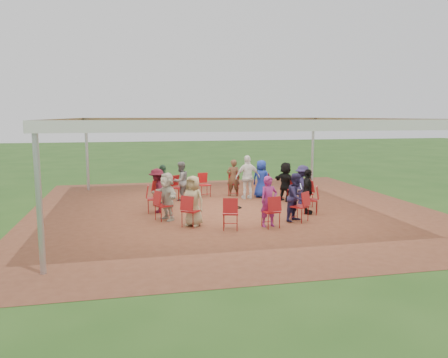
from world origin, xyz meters
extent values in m
plane|color=#274E18|center=(0.00, 0.00, 0.00)|extent=(80.00, 80.00, 0.00)
plane|color=brown|center=(0.00, 0.00, 0.01)|extent=(13.00, 13.00, 0.00)
cylinder|color=#B2B2B7|center=(-5.00, -5.00, 1.50)|extent=(0.12, 0.12, 3.00)
cylinder|color=#B2B2B7|center=(-5.00, 5.00, 1.50)|extent=(0.12, 0.12, 3.00)
cylinder|color=#B2B2B7|center=(5.00, 5.00, 1.50)|extent=(0.12, 0.12, 3.00)
plane|color=white|center=(0.00, 0.00, 3.00)|extent=(10.30, 10.30, 0.00)
cube|color=white|center=(0.00, -5.15, 2.88)|extent=(10.30, 0.03, 0.24)
cube|color=white|center=(0.00, 5.15, 2.88)|extent=(10.30, 0.03, 0.24)
cube|color=white|center=(-5.15, 0.00, 2.88)|extent=(0.03, 10.30, 0.24)
cube|color=white|center=(5.15, 0.00, 2.88)|extent=(0.03, 10.30, 0.24)
imported|color=#231E43|center=(2.44, -0.06, 0.72)|extent=(0.48, 0.93, 1.42)
imported|color=black|center=(2.23, 1.00, 0.72)|extent=(0.99, 1.41, 1.42)
imported|color=#1B329B|center=(1.57, 1.87, 0.72)|extent=(0.78, 0.75, 1.42)
imported|color=brown|center=(0.60, 2.37, 0.72)|extent=(0.59, 0.46, 1.42)
imported|color=slate|center=(-1.47, 1.95, 0.72)|extent=(0.79, 0.74, 1.42)
imported|color=#254431|center=(-2.17, 1.12, 0.72)|extent=(0.76, 0.94, 1.42)
imported|color=#470F1B|center=(-2.44, 0.06, 0.72)|extent=(0.48, 0.93, 1.42)
imported|color=beige|center=(-2.23, -1.00, 0.72)|extent=(0.99, 1.41, 1.42)
imported|color=tan|center=(-1.57, -1.87, 0.72)|extent=(0.78, 0.75, 1.42)
imported|color=#90256F|center=(0.48, -2.40, 0.72)|extent=(0.58, 0.44, 1.42)
imported|color=#231E43|center=(1.47, -1.95, 0.72)|extent=(0.79, 0.74, 1.42)
imported|color=black|center=(2.17, -1.12, 0.72)|extent=(0.76, 0.94, 1.42)
imported|color=white|center=(1.00, 1.71, 0.82)|extent=(0.99, 0.57, 1.63)
torus|color=black|center=(0.21, 0.21, 0.02)|extent=(0.33, 0.33, 0.03)
torus|color=black|center=(0.25, 0.17, 0.02)|extent=(0.27, 0.27, 0.03)
cube|color=#B7B7BC|center=(2.22, -0.06, 0.61)|extent=(0.25, 0.35, 0.02)
cube|color=#B7B7BC|center=(2.34, -0.06, 0.73)|extent=(0.08, 0.35, 0.22)
cube|color=#CCE0FF|center=(2.33, -0.06, 0.73)|extent=(0.06, 0.30, 0.19)
camera|label=1|loc=(-3.27, -13.79, 3.08)|focal=35.00mm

